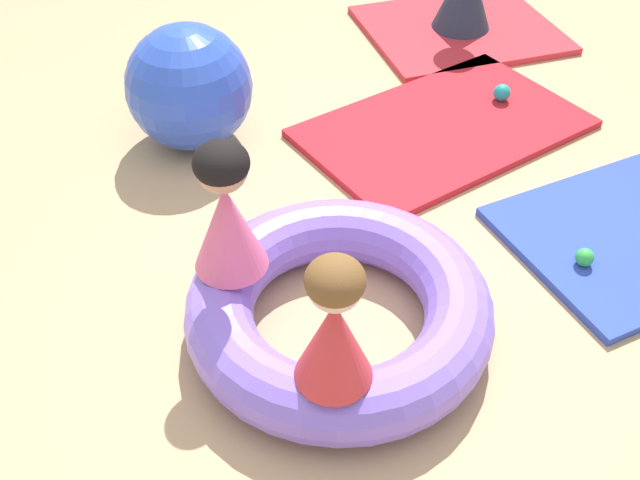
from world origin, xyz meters
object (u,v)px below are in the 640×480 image
object	(u,v)px
play_ball_teal	(502,93)
play_ball_green	(585,257)
exercise_ball_large	(189,87)
child_in_red	(334,324)
inflatable_cushion	(339,308)
child_in_pink	(226,210)

from	to	relation	value
play_ball_teal	play_ball_green	bearing A→B (deg)	-105.86
play_ball_green	exercise_ball_large	size ratio (longest dim) A/B	0.12
child_in_red	play_ball_teal	distance (m)	2.30
inflatable_cushion	play_ball_green	size ratio (longest dim) A/B	15.05
inflatable_cushion	child_in_pink	bearing A→B (deg)	144.75
play_ball_green	exercise_ball_large	world-z (taller)	exercise_ball_large
child_in_red	play_ball_green	distance (m)	1.36
child_in_red	play_ball_green	world-z (taller)	child_in_red
play_ball_green	exercise_ball_large	bearing A→B (deg)	130.29
child_in_red	play_ball_green	size ratio (longest dim) A/B	6.49
child_in_red	exercise_ball_large	distance (m)	1.86
child_in_pink	play_ball_green	bearing A→B (deg)	-2.91
play_ball_teal	exercise_ball_large	world-z (taller)	exercise_ball_large
child_in_pink	exercise_ball_large	xyz separation A→B (m)	(0.13, 1.23, -0.21)
inflatable_cushion	exercise_ball_large	size ratio (longest dim) A/B	1.86
child_in_pink	exercise_ball_large	distance (m)	1.26
child_in_pink	child_in_red	distance (m)	0.64
exercise_ball_large	play_ball_green	bearing A→B (deg)	-49.71
child_in_red	inflatable_cushion	bearing A→B (deg)	-79.65
inflatable_cushion	child_in_red	world-z (taller)	child_in_red
child_in_pink	play_ball_green	world-z (taller)	child_in_pink
child_in_pink	play_ball_teal	size ratio (longest dim) A/B	5.89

